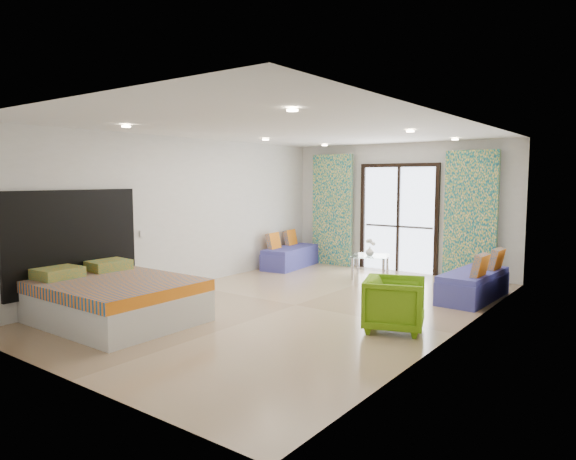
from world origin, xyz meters
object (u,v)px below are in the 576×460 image
Objects in this scene: coffee_table at (370,258)px; armchair at (395,301)px; daybed_left at (290,256)px; daybed_right at (474,284)px; bed at (115,299)px.

coffee_table reaches higher than armchair.
daybed_left is 4.28m from daybed_right.
armchair is (3.28, 1.91, 0.08)m from bed.
bed is at bearing -89.88° from daybed_left.
coffee_table is (2.03, -0.08, 0.16)m from daybed_left.
daybed_right is (4.23, -0.69, 0.01)m from daybed_left.
bed is 3.80m from armchair.
daybed_left is at bearing 32.19° from armchair.
armchair reaches higher than bed.
daybed_right is 1.94× the size of coffee_table.
daybed_right reaches higher than coffee_table.
bed is 1.26× the size of daybed_left.
daybed_right reaches higher than bed.
daybed_left is at bearing 177.61° from coffee_table.
coffee_table is (1.39, 4.86, 0.10)m from bed.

